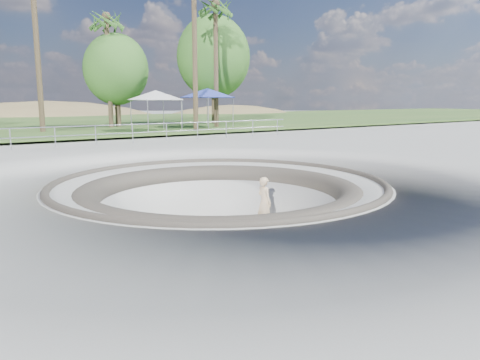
% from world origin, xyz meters
% --- Properties ---
extents(ground, '(180.00, 180.00, 0.00)m').
position_xyz_m(ground, '(0.00, 0.00, 0.00)').
color(ground, '#A9A9A4').
rests_on(ground, ground).
extents(skate_bowl, '(14.00, 14.00, 4.10)m').
position_xyz_m(skate_bowl, '(0.00, 0.00, -1.83)').
color(skate_bowl, '#A9A9A4').
rests_on(skate_bowl, ground).
extents(grass_strip, '(180.00, 36.00, 0.12)m').
position_xyz_m(grass_strip, '(0.00, 34.00, 0.22)').
color(grass_strip, '#335A24').
rests_on(grass_strip, ground).
extents(distant_hills, '(103.20, 45.00, 28.60)m').
position_xyz_m(distant_hills, '(3.78, 57.17, -7.02)').
color(distant_hills, brown).
rests_on(distant_hills, ground).
extents(safety_railing, '(25.00, 0.06, 1.03)m').
position_xyz_m(safety_railing, '(0.00, 12.00, 0.69)').
color(safety_railing, '#989AA0').
rests_on(safety_railing, ground).
extents(skateboard, '(0.83, 0.25, 0.09)m').
position_xyz_m(skateboard, '(2.01, 0.32, -1.83)').
color(skateboard, olive).
rests_on(skateboard, ground).
extents(skater, '(0.44, 0.65, 1.74)m').
position_xyz_m(skater, '(2.01, 0.32, -0.94)').
color(skater, beige).
rests_on(skater, skateboard).
extents(canopy_white, '(5.61, 5.61, 2.84)m').
position_xyz_m(canopy_white, '(6.67, 19.20, 2.76)').
color(canopy_white, '#989AA0').
rests_on(canopy_white, ground).
extents(canopy_blue, '(5.84, 5.84, 3.06)m').
position_xyz_m(canopy_blue, '(11.68, 20.41, 2.96)').
color(canopy_blue, '#989AA0').
rests_on(canopy_blue, ground).
extents(palm_d, '(2.60, 2.60, 9.38)m').
position_xyz_m(palm_d, '(5.26, 24.70, 8.24)').
color(palm_d, brown).
rests_on(palm_d, ground).
extents(palm_f, '(2.60, 2.60, 10.40)m').
position_xyz_m(palm_f, '(12.38, 20.24, 9.18)').
color(palm_f, brown).
rests_on(palm_f, ground).
extents(bushy_tree_mid, '(5.21, 4.73, 7.51)m').
position_xyz_m(bushy_tree_mid, '(6.06, 25.24, 4.83)').
color(bushy_tree_mid, brown).
rests_on(bushy_tree_mid, ground).
extents(bushy_tree_right, '(6.76, 6.14, 9.75)m').
position_xyz_m(bushy_tree_right, '(15.07, 25.00, 6.22)').
color(bushy_tree_right, brown).
rests_on(bushy_tree_right, ground).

